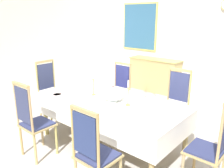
{
  "coord_description": "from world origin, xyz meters",
  "views": [
    {
      "loc": [
        2.29,
        -2.7,
        2.05
      ],
      "look_at": [
        -0.02,
        -0.01,
        1.01
      ],
      "focal_mm": 37.89,
      "sensor_mm": 36.0,
      "label": 1
    }
  ],
  "objects_px": {
    "spoon_secondary": "(145,97)",
    "chair_head_east": "(212,144)",
    "candlestick_east": "(128,95)",
    "bowl_near_left": "(57,95)",
    "chair_north_b": "(175,103)",
    "soup_tureen": "(113,94)",
    "chair_north_a": "(119,90)",
    "bowl_near_right": "(137,95)",
    "framed_painting": "(139,27)",
    "dining_table": "(110,104)",
    "chair_head_west": "(50,90)",
    "chair_south_a": "(33,120)",
    "sideboard": "(154,75)",
    "candlestick_west": "(93,86)",
    "bowl_far_left": "(94,108)",
    "chair_south_b": "(94,151)",
    "spoon_primary": "(55,94)"
  },
  "relations": [
    {
      "from": "spoon_secondary",
      "to": "chair_head_east",
      "type": "bearing_deg",
      "value": -8.05
    },
    {
      "from": "candlestick_west",
      "to": "bowl_near_left",
      "type": "relative_size",
      "value": 2.54
    },
    {
      "from": "dining_table",
      "to": "candlestick_east",
      "type": "height_order",
      "value": "candlestick_east"
    },
    {
      "from": "chair_south_a",
      "to": "bowl_near_right",
      "type": "bearing_deg",
      "value": 59.44
    },
    {
      "from": "spoon_secondary",
      "to": "bowl_near_right",
      "type": "bearing_deg",
      "value": -155.87
    },
    {
      "from": "chair_head_west",
      "to": "chair_head_east",
      "type": "relative_size",
      "value": 0.99
    },
    {
      "from": "chair_north_a",
      "to": "chair_head_east",
      "type": "bearing_deg",
      "value": 156.05
    },
    {
      "from": "chair_south_a",
      "to": "sideboard",
      "type": "relative_size",
      "value": 0.81
    },
    {
      "from": "chair_south_b",
      "to": "chair_north_b",
      "type": "relative_size",
      "value": 0.96
    },
    {
      "from": "chair_south_b",
      "to": "candlestick_east",
      "type": "relative_size",
      "value": 2.98
    },
    {
      "from": "dining_table",
      "to": "bowl_near_left",
      "type": "height_order",
      "value": "bowl_near_left"
    },
    {
      "from": "chair_head_east",
      "to": "bowl_near_left",
      "type": "xyz_separation_m",
      "value": [
        -2.37,
        -0.42,
        0.18
      ]
    },
    {
      "from": "chair_head_east",
      "to": "bowl_far_left",
      "type": "distance_m",
      "value": 1.58
    },
    {
      "from": "chair_north_b",
      "to": "chair_head_west",
      "type": "height_order",
      "value": "chair_head_west"
    },
    {
      "from": "chair_north_a",
      "to": "bowl_near_left",
      "type": "height_order",
      "value": "chair_north_a"
    },
    {
      "from": "chair_south_b",
      "to": "soup_tureen",
      "type": "height_order",
      "value": "chair_south_b"
    },
    {
      "from": "chair_head_west",
      "to": "candlestick_west",
      "type": "bearing_deg",
      "value": 90.0
    },
    {
      "from": "spoon_secondary",
      "to": "chair_south_a",
      "type": "bearing_deg",
      "value": -111.33
    },
    {
      "from": "chair_south_a",
      "to": "chair_north_b",
      "type": "xyz_separation_m",
      "value": [
        1.25,
        1.97,
        0.0
      ]
    },
    {
      "from": "candlestick_west",
      "to": "candlestick_east",
      "type": "height_order",
      "value": "candlestick_west"
    },
    {
      "from": "chair_head_east",
      "to": "spoon_secondary",
      "type": "height_order",
      "value": "chair_head_east"
    },
    {
      "from": "chair_north_b",
      "to": "candlestick_west",
      "type": "bearing_deg",
      "value": 45.1
    },
    {
      "from": "chair_head_east",
      "to": "spoon_primary",
      "type": "xyz_separation_m",
      "value": [
        -2.47,
        -0.39,
        0.17
      ]
    },
    {
      "from": "chair_north_b",
      "to": "bowl_near_right",
      "type": "relative_size",
      "value": 6.68
    },
    {
      "from": "candlestick_east",
      "to": "bowl_near_left",
      "type": "xyz_separation_m",
      "value": [
        -1.13,
        -0.42,
        -0.14
      ]
    },
    {
      "from": "chair_north_a",
      "to": "candlestick_west",
      "type": "distance_m",
      "value": 1.08
    },
    {
      "from": "dining_table",
      "to": "bowl_near_right",
      "type": "relative_size",
      "value": 13.33
    },
    {
      "from": "soup_tureen",
      "to": "bowl_near_left",
      "type": "xyz_separation_m",
      "value": [
        -0.85,
        -0.42,
        -0.1
      ]
    },
    {
      "from": "dining_table",
      "to": "chair_south_a",
      "type": "bearing_deg",
      "value": -122.22
    },
    {
      "from": "dining_table",
      "to": "chair_south_a",
      "type": "xyz_separation_m",
      "value": [
        -0.62,
        -0.98,
        -0.1
      ]
    },
    {
      "from": "chair_head_west",
      "to": "framed_painting",
      "type": "distance_m",
      "value": 3.45
    },
    {
      "from": "bowl_near_left",
      "to": "chair_head_east",
      "type": "bearing_deg",
      "value": 10.05
    },
    {
      "from": "soup_tureen",
      "to": "candlestick_west",
      "type": "xyz_separation_m",
      "value": [
        -0.43,
        0.0,
        0.04
      ]
    },
    {
      "from": "chair_south_a",
      "to": "chair_south_b",
      "type": "bearing_deg",
      "value": 0.09
    },
    {
      "from": "sideboard",
      "to": "chair_south_a",
      "type": "bearing_deg",
      "value": 95.22
    },
    {
      "from": "bowl_near_left",
      "to": "spoon_secondary",
      "type": "height_order",
      "value": "bowl_near_left"
    },
    {
      "from": "soup_tureen",
      "to": "chair_head_east",
      "type": "bearing_deg",
      "value": 0.0
    },
    {
      "from": "candlestick_west",
      "to": "framed_painting",
      "type": "height_order",
      "value": "framed_painting"
    },
    {
      "from": "framed_painting",
      "to": "spoon_secondary",
      "type": "bearing_deg",
      "value": -53.77
    },
    {
      "from": "chair_head_west",
      "to": "bowl_near_left",
      "type": "height_order",
      "value": "chair_head_west"
    },
    {
      "from": "chair_north_b",
      "to": "soup_tureen",
      "type": "distance_m",
      "value": 1.17
    },
    {
      "from": "chair_north_b",
      "to": "bowl_far_left",
      "type": "distance_m",
      "value": 1.52
    },
    {
      "from": "candlestick_east",
      "to": "bowl_far_left",
      "type": "bearing_deg",
      "value": -123.29
    },
    {
      "from": "chair_north_b",
      "to": "candlestick_west",
      "type": "height_order",
      "value": "chair_north_b"
    },
    {
      "from": "dining_table",
      "to": "chair_head_west",
      "type": "xyz_separation_m",
      "value": [
        -1.59,
        0.0,
        -0.1
      ]
    },
    {
      "from": "chair_north_a",
      "to": "candlestick_east",
      "type": "relative_size",
      "value": 2.95
    },
    {
      "from": "framed_painting",
      "to": "dining_table",
      "type": "bearing_deg",
      "value": -62.38
    },
    {
      "from": "dining_table",
      "to": "bowl_near_left",
      "type": "distance_m",
      "value": 0.89
    },
    {
      "from": "dining_table",
      "to": "chair_south_a",
      "type": "height_order",
      "value": "chair_south_a"
    },
    {
      "from": "chair_north_b",
      "to": "candlestick_west",
      "type": "relative_size",
      "value": 3.05
    }
  ]
}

